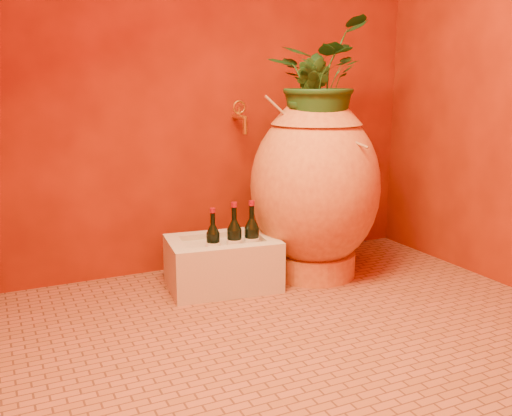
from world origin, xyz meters
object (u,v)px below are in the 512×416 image
amphora (315,186)px  wine_bottle_b (234,242)px  wine_bottle_a (213,245)px  wine_bottle_c (252,240)px  stone_basin (223,264)px  wall_tap (240,116)px

amphora → wine_bottle_b: bearing=-176.2°
amphora → wine_bottle_a: size_ratio=3.43×
amphora → wine_bottle_c: size_ratio=3.13×
wine_bottle_a → wine_bottle_c: bearing=-12.2°
wine_bottle_c → wine_bottle_b: bearing=173.3°
amphora → wine_bottle_c: bearing=-173.8°
wine_bottle_a → wine_bottle_c: 0.20m
wine_bottle_a → wine_bottle_c: (0.20, -0.04, 0.01)m
wine_bottle_b → wine_bottle_c: (0.09, -0.01, 0.00)m
amphora → stone_basin: 0.65m
amphora → wine_bottle_b: 0.55m
amphora → wine_bottle_a: (-0.60, -0.00, -0.25)m
stone_basin → wine_bottle_c: (0.13, -0.07, 0.13)m
amphora → wine_bottle_a: bearing=-179.9°
wine_bottle_b → wall_tap: bearing=61.5°
wall_tap → wine_bottle_c: bearing=-105.8°
stone_basin → wall_tap: bearing=51.7°
wine_bottle_a → wine_bottle_b: size_ratio=0.92×
wine_bottle_c → amphora: bearing=6.2°
amphora → stone_basin: (-0.53, 0.03, -0.38)m
amphora → wall_tap: 0.58m
amphora → wine_bottle_b: size_ratio=3.14×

